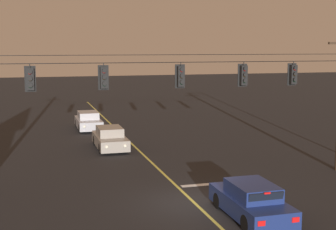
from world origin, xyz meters
name	(u,v)px	position (x,y,z in m)	size (l,w,h in m)	color
ground_plane	(194,203)	(0.00, 0.00, 0.00)	(180.00, 180.00, 0.00)	black
lane_centre_stripe	(145,156)	(0.00, 9.02, 0.00)	(0.14, 60.00, 0.01)	#D1C64C
stop_bar_paint	(215,184)	(1.90, 2.42, 0.00)	(3.40, 0.36, 0.01)	silver
signal_span_assembly	(174,106)	(0.00, 3.02, 3.75)	(20.05, 0.32, 7.20)	#38281C
traffic_light_leftmost	(30,79)	(-6.45, 3.01, 5.14)	(0.48, 0.41, 1.22)	black
traffic_light_left_inner	(104,78)	(-3.28, 3.01, 5.14)	(0.48, 0.41, 1.22)	black
traffic_light_centre	(181,76)	(0.34, 3.01, 5.14)	(0.48, 0.41, 1.22)	black
traffic_light_right_inner	(244,75)	(3.54, 3.01, 5.14)	(0.48, 0.41, 1.22)	black
traffic_light_rightmost	(293,74)	(6.25, 3.01, 5.14)	(0.48, 0.41, 1.22)	black
car_waiting_near_lane	(251,201)	(1.51, -2.29, 0.65)	(1.80, 4.33, 1.39)	navy
car_oncoming_lead	(110,139)	(-1.65, 11.85, 0.65)	(1.80, 4.42, 1.39)	gray
car_oncoming_trailing	(88,121)	(-2.12, 19.66, 0.65)	(1.80, 4.42, 1.39)	#A5A5AD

